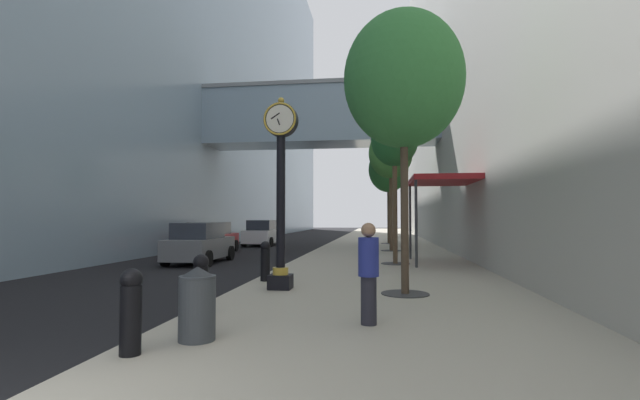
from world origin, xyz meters
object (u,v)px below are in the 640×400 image
(street_tree_mid_far, at_px, (391,154))
(trash_bin, at_px, (197,302))
(pedestrian_walking, at_px, (369,270))
(car_white_mid, at_px, (264,233))
(street_tree_far, at_px, (388,170))
(bollard_fourth, at_px, (265,260))
(bollard_second, at_px, (201,284))
(street_tree_near, at_px, (404,80))
(bollard_nearest, at_px, (131,309))
(street_tree_mid_near, at_px, (395,141))
(car_grey_far, at_px, (200,244))
(car_red_near, at_px, (210,238))
(street_clock, at_px, (281,183))

(street_tree_mid_far, distance_m, trash_bin, 18.70)
(pedestrian_walking, xyz_separation_m, car_white_mid, (-7.72, 22.24, -0.19))
(street_tree_far, bearing_deg, bollard_fourth, -101.31)
(street_tree_far, height_order, trash_bin, street_tree_far)
(trash_bin, bearing_deg, bollard_second, 111.02)
(street_tree_near, bearing_deg, car_white_mid, 113.82)
(trash_bin, distance_m, pedestrian_walking, 2.75)
(bollard_nearest, height_order, street_tree_mid_near, street_tree_mid_near)
(bollard_fourth, xyz_separation_m, trash_bin, (0.57, -5.95, -0.04))
(trash_bin, height_order, car_grey_far, car_grey_far)
(street_tree_near, distance_m, car_red_near, 16.04)
(street_tree_mid_far, relative_size, street_tree_far, 0.99)
(car_red_near, xyz_separation_m, car_white_mid, (1.02, 7.01, 0.03))
(bollard_nearest, xyz_separation_m, bollard_fourth, (0.00, 6.71, 0.00))
(bollard_nearest, bearing_deg, bollard_fourth, 90.00)
(street_tree_near, bearing_deg, street_tree_far, 90.00)
(street_clock, distance_m, street_tree_near, 3.83)
(pedestrian_walking, bearing_deg, bollard_fourth, 122.51)
(bollard_second, relative_size, car_grey_far, 0.27)
(bollard_fourth, height_order, street_tree_far, street_tree_far)
(street_tree_far, relative_size, trash_bin, 6.30)
(street_tree_mid_near, bearing_deg, street_tree_near, -90.00)
(street_tree_near, xyz_separation_m, car_red_near, (-9.50, 12.19, -4.30))
(pedestrian_walking, bearing_deg, bollard_nearest, -145.66)
(bollard_second, height_order, street_tree_mid_near, street_tree_mid_near)
(trash_bin, relative_size, pedestrian_walking, 0.63)
(car_grey_far, bearing_deg, street_clock, -54.10)
(street_clock, relative_size, car_grey_far, 1.17)
(bollard_fourth, height_order, trash_bin, bollard_fourth)
(bollard_second, bearing_deg, bollard_fourth, 90.00)
(bollard_fourth, distance_m, street_tree_near, 5.99)
(street_tree_near, relative_size, car_grey_far, 1.62)
(trash_bin, xyz_separation_m, car_white_mid, (-5.32, 23.52, 0.16))
(bollard_second, relative_size, car_red_near, 0.25)
(street_tree_mid_far, bearing_deg, bollard_nearest, -101.34)
(street_clock, xyz_separation_m, street_tree_mid_near, (3.00, 6.42, 2.07))
(street_tree_near, bearing_deg, street_clock, 173.57)
(car_grey_far, bearing_deg, bollard_second, -66.98)
(street_tree_far, bearing_deg, bollard_nearest, -98.37)
(car_grey_far, bearing_deg, street_tree_near, -42.20)
(bollard_fourth, relative_size, pedestrian_walking, 0.66)
(street_tree_near, bearing_deg, pedestrian_walking, -103.90)
(bollard_second, xyz_separation_m, bollard_fourth, (0.00, 4.47, 0.00))
(bollard_fourth, distance_m, street_tree_mid_far, 13.28)
(street_clock, xyz_separation_m, bollard_fourth, (-0.73, 1.30, -2.04))
(street_clock, bearing_deg, street_tree_mid_near, 64.95)
(bollard_second, relative_size, car_white_mid, 0.24)
(bollard_nearest, bearing_deg, trash_bin, 52.89)
(car_grey_far, bearing_deg, bollard_nearest, -70.81)
(street_tree_mid_far, bearing_deg, street_tree_mid_near, -90.00)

